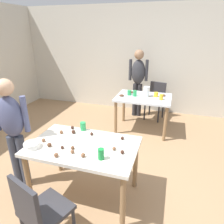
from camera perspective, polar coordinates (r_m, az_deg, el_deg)
ground_plane at (r=2.96m, az=-4.18°, el=-20.70°), size 6.40×6.40×0.00m
wall_back at (r=5.33m, az=8.23°, el=14.22°), size 6.40×0.10×2.60m
dining_table_near at (r=2.50m, az=-7.98°, el=-11.01°), size 1.27×0.80×0.75m
dining_table_far at (r=4.21m, az=8.78°, el=2.93°), size 1.10×0.79×0.75m
chair_near_table at (r=2.14m, az=-19.97°, el=-24.57°), size 0.51×0.51×0.87m
chair_far_table at (r=4.95m, az=12.24°, el=3.78°), size 0.48×0.48×0.87m
person_girl_near at (r=2.81m, az=-26.22°, el=-3.64°), size 0.45×0.27×1.50m
person_adult_far at (r=4.89m, az=7.35°, el=9.63°), size 0.45×0.22×1.60m
mixing_bowl at (r=2.53m, az=-21.64°, el=-8.69°), size 0.18×0.18×0.06m
soda_can at (r=2.16m, az=-3.11°, el=-11.71°), size 0.07×0.07×0.12m
fork_near at (r=2.54m, az=-14.21°, el=-8.28°), size 0.17×0.02×0.01m
cup_near_0 at (r=2.76m, az=-8.16°, el=-3.98°), size 0.07×0.07×0.11m
cake_ball_0 at (r=2.83m, az=-11.12°, el=-4.31°), size 0.04×0.04×0.04m
cake_ball_1 at (r=2.30m, az=-11.11°, el=-10.90°), size 0.04×0.04×0.04m
cake_ball_2 at (r=2.41m, az=-13.83°, el=-9.67°), size 0.04×0.04×0.04m
cake_ball_3 at (r=2.48m, az=-17.24°, el=-8.81°), size 0.05×0.05×0.05m
cake_ball_4 at (r=2.71m, az=-10.80°, el=-5.47°), size 0.05×0.05×0.05m
cake_ball_5 at (r=2.38m, az=-11.03°, el=-9.83°), size 0.04×0.04×0.04m
cake_ball_6 at (r=2.63m, az=-5.77°, el=-6.12°), size 0.04×0.04×0.04m
cake_ball_7 at (r=2.61m, az=-18.74°, el=-7.51°), size 0.05×0.05×0.05m
cake_ball_8 at (r=2.28m, az=-15.45°, el=-11.60°), size 0.05×0.05×0.05m
cake_ball_9 at (r=2.22m, az=-8.10°, el=-11.93°), size 0.05×0.05×0.05m
cake_ball_10 at (r=2.32m, az=0.59°, el=-10.24°), size 0.04×0.04×0.04m
cake_ball_11 at (r=2.52m, az=2.91°, el=-7.35°), size 0.04×0.04×0.04m
cake_ball_12 at (r=2.74m, az=-14.10°, el=-5.48°), size 0.05×0.05×0.05m
cake_ball_13 at (r=2.26m, az=2.90°, el=-11.19°), size 0.04×0.04×0.04m
pitcher_far at (r=4.16m, az=9.67°, el=5.67°), size 0.13×0.13×0.21m
cup_far_0 at (r=4.03m, az=13.69°, el=4.09°), size 0.07×0.07×0.11m
cup_far_1 at (r=4.21m, az=12.28°, el=4.83°), size 0.09×0.09×0.09m
cup_far_2 at (r=4.17m, az=6.47°, el=5.23°), size 0.07×0.07×0.12m
cup_far_3 at (r=4.24m, az=4.90°, el=5.43°), size 0.08×0.08×0.10m
donut_far_0 at (r=4.39m, az=9.46°, el=5.40°), size 0.13×0.13×0.04m
donut_far_1 at (r=4.16m, az=2.71°, el=4.68°), size 0.10×0.10×0.03m
donut_far_2 at (r=4.29m, az=14.17°, el=4.57°), size 0.10×0.10×0.03m
donut_far_3 at (r=4.40m, az=5.15°, el=5.60°), size 0.12×0.12×0.04m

